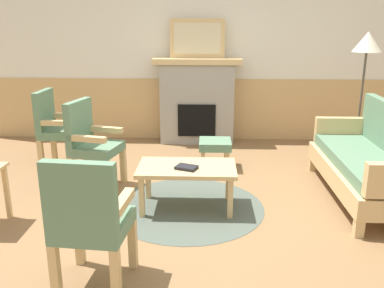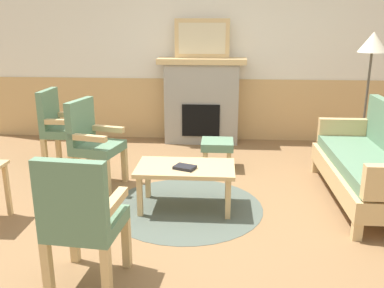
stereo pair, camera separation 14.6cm
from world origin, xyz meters
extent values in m
plane|color=olive|center=(0.00, 0.00, 0.00)|extent=(14.00, 14.00, 0.00)
cube|color=silver|center=(0.00, 2.60, 1.35)|extent=(7.20, 0.12, 2.70)
cube|color=tan|center=(0.00, 2.53, 0.47)|extent=(7.20, 0.02, 0.95)
cube|color=gray|center=(0.00, 2.35, 0.60)|extent=(1.10, 0.36, 1.20)
cube|color=black|center=(0.00, 2.16, 0.38)|extent=(0.56, 0.02, 0.48)
cube|color=tan|center=(0.00, 2.35, 1.24)|extent=(1.30, 0.44, 0.08)
cube|color=tan|center=(0.00, 2.35, 1.56)|extent=(0.80, 0.03, 0.56)
cube|color=beige|center=(0.00, 2.33, 1.56)|extent=(0.68, 0.01, 0.44)
cube|color=tan|center=(1.49, 1.10, 0.08)|extent=(0.08, 0.08, 0.16)
cube|color=tan|center=(1.49, -0.58, 0.08)|extent=(0.08, 0.08, 0.16)
cube|color=tan|center=(2.09, 1.10, 0.08)|extent=(0.08, 0.08, 0.16)
cube|color=tan|center=(1.79, 0.26, 0.26)|extent=(0.70, 1.80, 0.20)
cube|color=#5B7F60|center=(1.79, 0.26, 0.42)|extent=(0.60, 1.70, 0.12)
cube|color=tan|center=(1.79, 1.11, 0.53)|extent=(0.60, 0.10, 0.30)
cube|color=tan|center=(-0.45, -0.26, 0.20)|extent=(0.05, 0.05, 0.40)
cube|color=tan|center=(0.39, -0.26, 0.20)|extent=(0.05, 0.05, 0.40)
cube|color=tan|center=(-0.45, 0.18, 0.20)|extent=(0.05, 0.05, 0.40)
cube|color=tan|center=(0.39, 0.18, 0.20)|extent=(0.05, 0.05, 0.40)
cube|color=tan|center=(-0.03, -0.04, 0.42)|extent=(0.96, 0.56, 0.04)
cylinder|color=#4C564C|center=(-0.03, -0.04, 0.00)|extent=(1.55, 1.55, 0.01)
cube|color=black|center=(-0.04, -0.12, 0.46)|extent=(0.24, 0.21, 0.03)
cube|color=tan|center=(0.11, 1.01, 0.13)|extent=(0.05, 0.05, 0.26)
cube|color=tan|center=(0.41, 1.01, 0.13)|extent=(0.05, 0.05, 0.26)
cube|color=tan|center=(0.11, 1.31, 0.13)|extent=(0.05, 0.05, 0.26)
cube|color=tan|center=(0.41, 1.31, 0.13)|extent=(0.05, 0.05, 0.26)
cube|color=#5B7F60|center=(0.26, 1.16, 0.31)|extent=(0.40, 0.40, 0.10)
cube|color=tan|center=(-1.47, 1.36, 0.20)|extent=(0.06, 0.06, 0.40)
cube|color=tan|center=(-1.48, 0.94, 0.20)|extent=(0.06, 0.06, 0.40)
cube|color=tan|center=(-1.89, 1.37, 0.20)|extent=(0.06, 0.06, 0.40)
cube|color=tan|center=(-1.90, 0.95, 0.20)|extent=(0.06, 0.06, 0.40)
cube|color=#5B7F60|center=(-1.68, 1.15, 0.45)|extent=(0.49, 0.49, 0.10)
cube|color=#5B7F60|center=(-1.88, 1.16, 0.74)|extent=(0.09, 0.48, 0.48)
cube|color=tan|center=(-1.68, 1.36, 0.62)|extent=(0.44, 0.08, 0.06)
cube|color=tan|center=(-1.69, 0.95, 0.62)|extent=(0.44, 0.08, 0.06)
cube|color=tan|center=(-0.81, 0.62, 0.20)|extent=(0.07, 0.07, 0.40)
cube|color=tan|center=(-0.90, 0.21, 0.20)|extent=(0.07, 0.07, 0.40)
cube|color=tan|center=(-1.21, 0.72, 0.20)|extent=(0.07, 0.07, 0.40)
cube|color=tan|center=(-1.31, 0.31, 0.20)|extent=(0.07, 0.07, 0.40)
cube|color=#5B7F60|center=(-1.06, 0.46, 0.45)|extent=(0.58, 0.58, 0.10)
cube|color=#5B7F60|center=(-1.25, 0.51, 0.74)|extent=(0.19, 0.49, 0.48)
cube|color=tan|center=(-1.01, 0.66, 0.62)|extent=(0.44, 0.17, 0.06)
cube|color=tan|center=(-1.10, 0.26, 0.62)|extent=(0.44, 0.17, 0.06)
cube|color=tan|center=(-0.81, -1.09, 0.20)|extent=(0.07, 0.07, 0.40)
cube|color=tan|center=(-0.39, -1.12, 0.20)|extent=(0.07, 0.07, 0.40)
cube|color=tan|center=(-0.85, -1.50, 0.20)|extent=(0.07, 0.07, 0.40)
cube|color=tan|center=(-0.43, -1.54, 0.20)|extent=(0.07, 0.07, 0.40)
cube|color=#5B7F60|center=(-0.62, -1.31, 0.45)|extent=(0.52, 0.52, 0.10)
cube|color=#5B7F60|center=(-0.64, -1.51, 0.74)|extent=(0.49, 0.12, 0.48)
cube|color=tan|center=(-0.82, -1.30, 0.62)|extent=(0.11, 0.44, 0.06)
cube|color=tan|center=(-0.41, -1.33, 0.62)|extent=(0.11, 0.44, 0.06)
cube|color=tan|center=(-1.72, -0.34, 0.26)|extent=(0.04, 0.04, 0.52)
cylinder|color=#332D28|center=(2.16, 1.55, 0.01)|extent=(0.24, 0.24, 0.03)
cylinder|color=#4C473D|center=(2.16, 1.55, 0.73)|extent=(0.03, 0.03, 1.40)
cone|color=beige|center=(2.16, 1.55, 1.55)|extent=(0.36, 0.36, 0.25)
camera|label=1|loc=(0.16, -3.90, 1.81)|focal=39.11mm
camera|label=2|loc=(0.31, -3.90, 1.81)|focal=39.11mm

